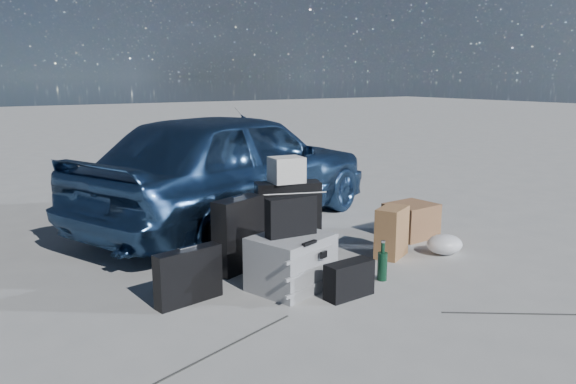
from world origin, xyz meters
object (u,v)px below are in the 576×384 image
object	(u,v)px
pelican_case	(291,262)
suitcase_left	(238,235)
duffel_bag	(234,235)
car	(233,167)
suitcase_right	(288,220)
cardboard_box	(411,220)
briefcase	(189,276)
green_bottle	(382,261)

from	to	relation	value
pelican_case	suitcase_left	world-z (taller)	suitcase_left
pelican_case	duffel_bag	world-z (taller)	pelican_case
car	suitcase_right	size ratio (longest dim) A/B	5.47
car	pelican_case	bearing A→B (deg)	143.25
car	cardboard_box	xyz separation A→B (m)	(1.25, -1.39, -0.46)
suitcase_left	car	bearing A→B (deg)	42.97
pelican_case	cardboard_box	bearing A→B (deg)	-0.63
duffel_bag	pelican_case	bearing A→B (deg)	-90.05
car	briefcase	distance (m)	2.20
pelican_case	cardboard_box	size ratio (longest dim) A/B	1.25
pelican_case	suitcase_left	distance (m)	0.59
suitcase_left	duffel_bag	bearing A→B (deg)	45.88
car	green_bottle	xyz separation A→B (m)	(0.19, -2.16, -0.47)
briefcase	suitcase_right	world-z (taller)	suitcase_right
briefcase	pelican_case	bearing A→B (deg)	-21.46
pelican_case	green_bottle	size ratio (longest dim) A/B	1.84
duffel_bag	briefcase	bearing A→B (deg)	-132.20
suitcase_right	briefcase	bearing A→B (deg)	-137.19
briefcase	cardboard_box	xyz separation A→B (m)	(2.50, 0.36, -0.03)
suitcase_right	duffel_bag	world-z (taller)	suitcase_right
suitcase_right	pelican_case	bearing A→B (deg)	-101.35
duffel_bag	cardboard_box	bearing A→B (deg)	-13.27
pelican_case	green_bottle	world-z (taller)	pelican_case
green_bottle	suitcase_right	bearing A→B (deg)	108.73
briefcase	suitcase_right	distance (m)	1.25
car	briefcase	bearing A→B (deg)	122.40
car	green_bottle	world-z (taller)	car
suitcase_left	suitcase_right	size ratio (longest dim) A/B	0.90
suitcase_right	cardboard_box	bearing A→B (deg)	14.12
car	duffel_bag	size ratio (longest dim) A/B	5.39
car	pelican_case	world-z (taller)	car
duffel_bag	cardboard_box	world-z (taller)	duffel_bag
car	suitcase_right	xyz separation A→B (m)	(-0.12, -1.26, -0.29)
pelican_case	cardboard_box	xyz separation A→B (m)	(1.75, 0.52, -0.04)
suitcase_right	duffel_bag	distance (m)	0.51
pelican_case	suitcase_left	bearing A→B (deg)	87.04
pelican_case	suitcase_right	distance (m)	0.76
car	pelican_case	size ratio (longest dim) A/B	6.54
car	suitcase_left	bearing A→B (deg)	132.34
suitcase_right	green_bottle	bearing A→B (deg)	-51.73
suitcase_left	cardboard_box	xyz separation A→B (m)	(1.89, -0.05, -0.13)
green_bottle	cardboard_box	bearing A→B (deg)	35.72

